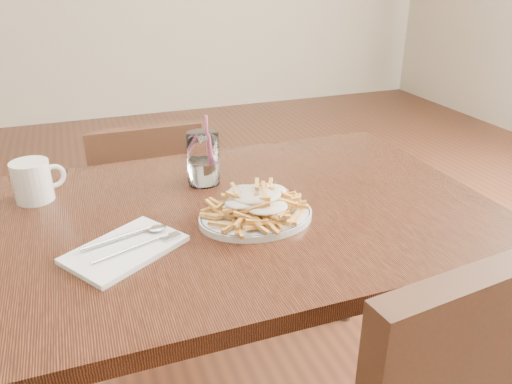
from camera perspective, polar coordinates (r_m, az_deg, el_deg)
name	(u,v)px	position (r m, az deg, el deg)	size (l,w,h in m)	color
table	(238,237)	(1.22, -2.08, -5.15)	(1.20, 0.80, 0.75)	black
chair_far	(149,212)	(1.85, -12.16, -2.30)	(0.37, 0.37, 0.80)	black
fries_plate	(256,216)	(1.13, 0.00, -2.80)	(0.32, 0.30, 0.02)	white
loaded_fries	(256,199)	(1.11, 0.00, -0.84)	(0.22, 0.17, 0.07)	#C68C3C
napkin	(125,249)	(1.05, -14.75, -6.36)	(0.22, 0.15, 0.01)	white
cutlery	(124,244)	(1.05, -14.86, -5.77)	(0.21, 0.14, 0.01)	silver
water_glass	(203,162)	(1.30, -6.04, 3.45)	(0.08, 0.08, 0.19)	white
coffee_mug	(33,181)	(1.32, -24.10, 1.16)	(0.12, 0.09, 0.10)	white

